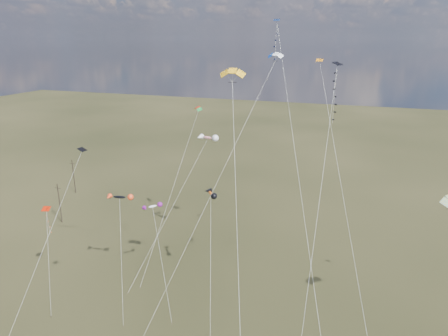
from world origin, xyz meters
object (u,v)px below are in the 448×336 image
(parafoil_yellow, at_px, (232,73))
(novelty_black_orange, at_px, (119,197))
(utility_pole_far, at_px, (74,176))
(utility_pole_near, at_px, (60,203))
(diamond_black_high, at_px, (332,111))

(parafoil_yellow, bearing_deg, novelty_black_orange, 164.92)
(utility_pole_far, height_order, parafoil_yellow, parafoil_yellow)
(utility_pole_near, height_order, diamond_black_high, diamond_black_high)
(utility_pole_near, distance_m, utility_pole_far, 16.12)
(novelty_black_orange, bearing_deg, parafoil_yellow, -15.08)
(diamond_black_high, height_order, parafoil_yellow, diamond_black_high)
(diamond_black_high, height_order, novelty_black_orange, diamond_black_high)
(parafoil_yellow, height_order, novelty_black_orange, parafoil_yellow)
(utility_pole_near, bearing_deg, utility_pole_far, 119.74)
(diamond_black_high, bearing_deg, utility_pole_far, 153.24)
(utility_pole_far, bearing_deg, diamond_black_high, -26.76)
(utility_pole_far, bearing_deg, parafoil_yellow, -33.37)
(utility_pole_near, distance_m, parafoil_yellow, 52.57)
(novelty_black_orange, bearing_deg, utility_pole_near, 149.81)
(utility_pole_far, xyz_separation_m, novelty_black_orange, (31.24, -27.52, 9.54))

